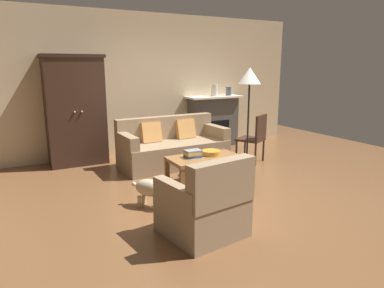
{
  "coord_description": "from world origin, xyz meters",
  "views": [
    {
      "loc": [
        -2.47,
        -4.27,
        1.77
      ],
      "look_at": [
        0.07,
        0.52,
        0.55
      ],
      "focal_mm": 32.63,
      "sensor_mm": 36.0,
      "label": 1
    }
  ],
  "objects": [
    {
      "name": "armchair_near_left",
      "position": [
        -0.74,
        -1.3,
        0.32
      ],
      "size": [
        0.87,
        0.87,
        0.88
      ],
      "color": "#997F60",
      "rests_on": "ground"
    },
    {
      "name": "coffee_table",
      "position": [
        0.1,
        0.17,
        0.37
      ],
      "size": [
        1.1,
        0.6,
        0.42
      ],
      "color": "olive",
      "rests_on": "ground"
    },
    {
      "name": "floor_lamp",
      "position": [
        1.0,
        0.31,
        1.51
      ],
      "size": [
        0.36,
        0.36,
        1.74
      ],
      "color": "black",
      "rests_on": "ground"
    },
    {
      "name": "mantel_vase_slate",
      "position": [
        1.93,
        2.28,
        1.21
      ],
      "size": [
        0.12,
        0.12,
        0.19
      ],
      "primitive_type": "cylinder",
      "color": "#565B66",
      "rests_on": "fireplace"
    },
    {
      "name": "fireplace",
      "position": [
        1.55,
        2.3,
        0.57
      ],
      "size": [
        1.26,
        0.48,
        1.12
      ],
      "color": "#4C4947",
      "rests_on": "ground"
    },
    {
      "name": "armoire",
      "position": [
        -1.4,
        2.22,
        0.99
      ],
      "size": [
        1.06,
        0.57,
        1.96
      ],
      "color": "#382319",
      "rests_on": "ground"
    },
    {
      "name": "book_stack",
      "position": [
        -0.08,
        0.22,
        0.48
      ],
      "size": [
        0.25,
        0.18,
        0.11
      ],
      "color": "#38569E",
      "rests_on": "coffee_table"
    },
    {
      "name": "back_wall",
      "position": [
        0.0,
        2.55,
        1.4
      ],
      "size": [
        7.2,
        0.1,
        2.8
      ],
      "primitive_type": "cube",
      "color": "beige",
      "rests_on": "ground"
    },
    {
      "name": "ground_plane",
      "position": [
        0.0,
        0.0,
        0.0
      ],
      "size": [
        9.6,
        9.6,
        0.0
      ],
      "primitive_type": "plane",
      "color": "brown"
    },
    {
      "name": "side_chair_wooden",
      "position": [
        1.51,
        0.76,
        0.51
      ],
      "size": [
        0.6,
        0.6,
        0.9
      ],
      "color": "#382319",
      "rests_on": "ground"
    },
    {
      "name": "mantel_vase_cream",
      "position": [
        1.55,
        2.28,
        1.25
      ],
      "size": [
        0.15,
        0.15,
        0.26
      ],
      "primitive_type": "cylinder",
      "color": "beige",
      "rests_on": "fireplace"
    },
    {
      "name": "couch",
      "position": [
        0.1,
        1.32,
        0.32
      ],
      "size": [
        1.95,
        0.92,
        0.86
      ],
      "color": "#937A5B",
      "rests_on": "ground"
    },
    {
      "name": "dog",
      "position": [
        -0.96,
        -0.33,
        0.25
      ],
      "size": [
        0.43,
        0.48,
        0.39
      ],
      "color": "beige",
      "rests_on": "ground"
    },
    {
      "name": "fruit_bowl",
      "position": [
        0.24,
        0.21,
        0.46
      ],
      "size": [
        0.3,
        0.3,
        0.07
      ],
      "primitive_type": "cylinder",
      "color": "orange",
      "rests_on": "coffee_table"
    }
  ]
}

